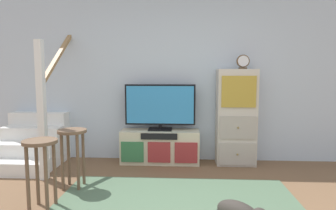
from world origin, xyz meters
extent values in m
cube|color=silver|center=(0.00, 2.46, 1.35)|extent=(6.40, 0.12, 2.70)
cube|color=beige|center=(-0.30, 2.20, 0.25)|extent=(1.20, 0.36, 0.51)
cube|color=#337042|center=(-0.70, 2.01, 0.21)|extent=(0.34, 0.02, 0.31)
cube|color=maroon|center=(-0.30, 2.01, 0.21)|extent=(0.34, 0.02, 0.31)
cube|color=maroon|center=(0.10, 2.01, 0.21)|extent=(0.34, 0.02, 0.31)
cube|color=black|center=(-0.30, 2.01, 0.45)|extent=(0.54, 0.02, 0.09)
cube|color=black|center=(-0.30, 2.22, 0.52)|extent=(0.36, 0.22, 0.02)
cylinder|color=black|center=(-0.30, 2.22, 0.56)|extent=(0.05, 0.05, 0.06)
cube|color=black|center=(-0.30, 2.22, 0.90)|extent=(1.08, 0.05, 0.62)
cube|color=#338CCC|center=(-0.30, 2.19, 0.90)|extent=(1.03, 0.01, 0.57)
cube|color=beige|center=(0.85, 2.21, 0.72)|extent=(0.58, 0.34, 1.44)
cube|color=#ADA497|center=(0.85, 2.03, 0.20)|extent=(0.53, 0.02, 0.33)
sphere|color=olive|center=(0.85, 2.01, 0.20)|extent=(0.03, 0.03, 0.03)
cube|color=#ADA497|center=(0.85, 2.03, 0.60)|extent=(0.53, 0.02, 0.33)
sphere|color=olive|center=(0.85, 2.01, 0.60)|extent=(0.03, 0.03, 0.03)
cube|color=#B79333|center=(0.85, 2.03, 1.12)|extent=(0.49, 0.02, 0.45)
cube|color=#4C3823|center=(0.93, 2.19, 1.46)|extent=(0.11, 0.08, 0.02)
cylinder|color=brown|center=(0.93, 2.19, 1.56)|extent=(0.19, 0.04, 0.19)
cylinder|color=silver|center=(0.93, 2.16, 1.56)|extent=(0.16, 0.01, 0.16)
cube|color=white|center=(-2.25, 1.53, 0.10)|extent=(0.90, 0.26, 0.19)
cube|color=white|center=(-2.25, 1.79, 0.19)|extent=(0.90, 0.26, 0.38)
cube|color=white|center=(-2.25, 2.05, 0.29)|extent=(0.90, 0.26, 0.57)
cube|color=white|center=(-2.25, 2.31, 0.38)|extent=(0.90, 0.26, 0.76)
cube|color=white|center=(-2.25, 2.57, 0.47)|extent=(0.90, 0.26, 0.95)
cube|color=white|center=(-1.75, 1.40, 0.90)|extent=(0.09, 0.09, 1.80)
cube|color=#9E7547|center=(-1.75, 2.05, 1.70)|extent=(0.06, 1.33, 0.99)
cylinder|color=brown|center=(-1.46, 0.49, 0.34)|extent=(0.04, 0.04, 0.68)
cylinder|color=brown|center=(-1.28, 0.49, 0.34)|extent=(0.04, 0.04, 0.68)
cylinder|color=brown|center=(-1.46, 0.68, 0.34)|extent=(0.04, 0.04, 0.68)
cylinder|color=brown|center=(-1.28, 0.68, 0.34)|extent=(0.04, 0.04, 0.68)
cylinder|color=brown|center=(-1.37, 0.58, 0.70)|extent=(0.34, 0.34, 0.03)
cylinder|color=brown|center=(-1.36, 1.05, 0.34)|extent=(0.04, 0.04, 0.68)
cylinder|color=brown|center=(-1.17, 1.05, 0.34)|extent=(0.04, 0.04, 0.68)
cylinder|color=brown|center=(-1.36, 1.24, 0.34)|extent=(0.04, 0.04, 0.68)
cylinder|color=brown|center=(-1.17, 1.24, 0.34)|extent=(0.04, 0.04, 0.68)
cylinder|color=brown|center=(-1.26, 1.14, 0.70)|extent=(0.34, 0.34, 0.03)
cylinder|color=#332D28|center=(0.41, 0.50, 0.08)|extent=(0.10, 0.09, 0.16)
camera|label=1|loc=(0.07, -2.19, 1.37)|focal=31.12mm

